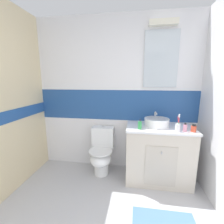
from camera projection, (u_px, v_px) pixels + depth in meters
The scene contains 9 objects.
wall_back_tiled at pixel (117, 95), 2.60m from camera, with size 3.20×0.20×2.50m.
vanity_cabinet at pixel (158, 153), 2.35m from camera, with size 0.95×0.59×0.85m.
sink_basin at pixel (157, 122), 2.27m from camera, with size 0.35×0.40×0.18m.
toilet at pixel (102, 152), 2.53m from camera, with size 0.37×0.50×0.76m.
toothbrush_cup at pixel (178, 127), 2.02m from camera, with size 0.06×0.06×0.23m.
soap_dispenser at pixel (140, 125), 2.12m from camera, with size 0.05×0.05×0.15m.
hair_gel_jar at pixel (194, 128), 2.01m from camera, with size 0.06×0.06×0.10m.
perfume_flask_small at pixel (185, 127), 2.02m from camera, with size 0.04×0.03×0.12m.
bath_mat at pixel (164, 223), 1.67m from camera, with size 0.67×0.34×0.01m, color #4C7299.
Camera 1 is at (0.32, -0.14, 1.51)m, focal length 24.93 mm.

